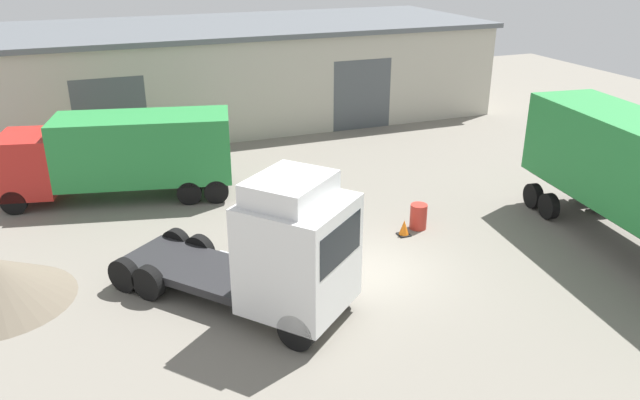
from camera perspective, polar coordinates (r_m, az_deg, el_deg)
ground_plane at (r=18.93m, az=4.50°, el=-6.44°), size 60.00×60.00×0.00m
warehouse_building at (r=35.23m, az=-9.03°, el=11.53°), size 28.77×10.48×5.07m
tractor_unit_white at (r=16.00m, az=-3.71°, el=-4.73°), size 6.24×6.76×3.94m
box_truck_red at (r=24.65m, az=-17.72°, el=4.19°), size 8.64×4.18×3.20m
oil_drum at (r=21.62m, az=8.98°, el=-1.49°), size 0.58×0.58×0.88m
traffic_cone at (r=21.12m, az=7.69°, el=-2.58°), size 0.40×0.40×0.55m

